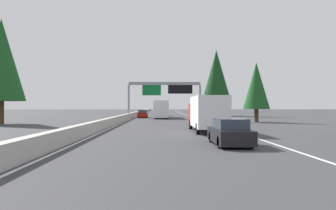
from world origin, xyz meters
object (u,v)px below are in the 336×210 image
object	(u,v)px
box_truck_mid_right	(207,113)
bus_far_center	(161,109)
sign_gantry_overhead	(166,90)
sedan_distant_b	(143,114)
pickup_mid_center	(162,112)
conifer_right_mid	(216,76)
conifer_left_near	(1,60)
minivan_far_right	(161,109)
conifer_right_near	(256,86)
sedan_near_center	(230,133)

from	to	relation	value
box_truck_mid_right	bus_far_center	world-z (taller)	bus_far_center
sign_gantry_overhead	sedan_distant_b	size ratio (longest dim) A/B	2.88
sign_gantry_overhead	pickup_mid_center	distance (m)	16.49
pickup_mid_center	conifer_right_mid	bearing A→B (deg)	-97.62
pickup_mid_center	conifer_right_mid	distance (m)	14.19
conifer_right_mid	conifer_left_near	bearing A→B (deg)	134.85
minivan_far_right	conifer_right_near	world-z (taller)	conifer_right_near
bus_far_center	conifer_right_near	distance (m)	20.72
minivan_far_right	conifer_right_mid	xyz separation A→B (m)	(-60.58, -12.01, 7.79)
conifer_right_mid	conifer_left_near	world-z (taller)	conifer_right_mid
sedan_near_center	box_truck_mid_right	bearing A→B (deg)	-0.66
sign_gantry_overhead	box_truck_mid_right	xyz separation A→B (m)	(-28.69, -2.98, -3.41)
box_truck_mid_right	sedan_distant_b	distance (m)	33.84
sign_gantry_overhead	conifer_left_near	world-z (taller)	conifer_left_near
sedan_distant_b	conifer_left_near	distance (m)	27.23
sign_gantry_overhead	bus_far_center	xyz separation A→B (m)	(3.25, 0.79, -3.31)
minivan_far_right	conifer_left_near	distance (m)	93.91
sedan_near_center	pickup_mid_center	distance (m)	54.16
sedan_distant_b	conifer_right_mid	distance (m)	20.12
minivan_far_right	sedan_distant_b	bearing A→B (deg)	177.18
sign_gantry_overhead	conifer_left_near	bearing A→B (deg)	129.95
sedan_near_center	conifer_left_near	bearing A→B (deg)	46.80
box_truck_mid_right	bus_far_center	bearing A→B (deg)	6.73
sedan_near_center	sedan_distant_b	xyz separation A→B (m)	(42.48, 7.02, 0.00)
sign_gantry_overhead	bus_far_center	world-z (taller)	sign_gantry_overhead
sign_gantry_overhead	pickup_mid_center	world-z (taller)	sign_gantry_overhead
conifer_left_near	sign_gantry_overhead	bearing A→B (deg)	-50.05
sedan_near_center	minivan_far_right	size ratio (longest dim) A/B	0.88
conifer_right_near	pickup_mid_center	bearing A→B (deg)	23.22
sedan_near_center	sedan_distant_b	size ratio (longest dim) A/B	1.00
conifer_right_mid	minivan_far_right	bearing A→B (deg)	11.21
minivan_far_right	conifer_right_near	bearing A→B (deg)	-171.82
sedan_near_center	box_truck_mid_right	xyz separation A→B (m)	(9.41, -0.11, 0.93)
conifer_right_near	sedan_near_center	bearing A→B (deg)	160.27
sedan_distant_b	conifer_right_mid	world-z (taller)	conifer_right_mid
conifer_right_mid	conifer_left_near	xyz separation A→B (m)	(-31.09, 31.25, -1.07)
bus_far_center	pickup_mid_center	world-z (taller)	bus_far_center
conifer_right_near	minivan_far_right	bearing A→B (deg)	8.18
minivan_far_right	pickup_mid_center	size ratio (longest dim) A/B	0.89
sign_gantry_overhead	bus_far_center	bearing A→B (deg)	13.65
bus_far_center	sign_gantry_overhead	bearing A→B (deg)	-166.35
bus_far_center	sedan_distant_b	xyz separation A→B (m)	(1.13, 3.37, -1.03)
box_truck_mid_right	conifer_right_mid	distance (m)	44.46
sign_gantry_overhead	conifer_right_near	xyz separation A→B (m)	(-12.80, -11.94, -0.16)
conifer_right_near	sign_gantry_overhead	bearing A→B (deg)	43.01
sedan_distant_b	conifer_right_mid	size ratio (longest dim) A/B	0.31
sign_gantry_overhead	minivan_far_right	bearing A→B (deg)	0.52
conifer_left_near	box_truck_mid_right	bearing A→B (deg)	-117.64
bus_far_center	conifer_right_mid	size ratio (longest dim) A/B	0.80
sign_gantry_overhead	sedan_distant_b	xyz separation A→B (m)	(4.38, 4.15, -4.34)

